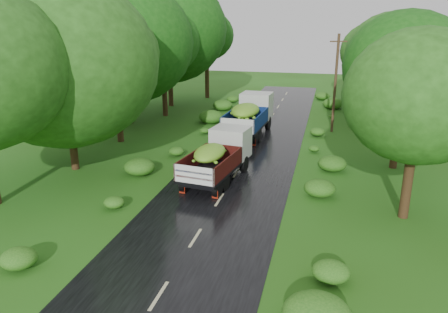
% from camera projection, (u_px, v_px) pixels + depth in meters
% --- Properties ---
extents(ground, '(120.00, 120.00, 0.00)m').
position_uv_depth(ground, '(159.00, 296.00, 14.18)').
color(ground, '#22470F').
rests_on(ground, ground).
extents(road, '(6.50, 80.00, 0.02)m').
position_uv_depth(road, '(202.00, 227.00, 18.80)').
color(road, black).
rests_on(road, ground).
extents(road_lines, '(0.12, 69.60, 0.00)m').
position_uv_depth(road_lines, '(208.00, 217.00, 19.73)').
color(road_lines, '#BFB78C').
rests_on(road_lines, road).
extents(truck_near, '(2.91, 6.23, 2.52)m').
position_uv_depth(truck_near, '(219.00, 154.00, 23.99)').
color(truck_near, black).
rests_on(truck_near, ground).
extents(truck_far, '(2.83, 6.96, 2.87)m').
position_uv_depth(truck_far, '(250.00, 114.00, 33.09)').
color(truck_far, black).
rests_on(truck_far, ground).
extents(utility_pole, '(1.26, 0.52, 7.45)m').
position_uv_depth(utility_pole, '(335.00, 83.00, 33.18)').
color(utility_pole, '#382616').
rests_on(utility_pole, ground).
extents(trees_left, '(7.06, 34.02, 9.56)m').
position_uv_depth(trees_left, '(129.00, 45.00, 33.10)').
color(trees_left, black).
rests_on(trees_left, ground).
extents(trees_right, '(5.21, 30.99, 7.67)m').
position_uv_depth(trees_right, '(392.00, 64.00, 31.30)').
color(trees_right, black).
rests_on(trees_right, ground).
extents(shrubs, '(11.90, 44.00, 0.70)m').
position_uv_depth(shrubs, '(243.00, 157.00, 27.02)').
color(shrubs, '#1B5714').
rests_on(shrubs, ground).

